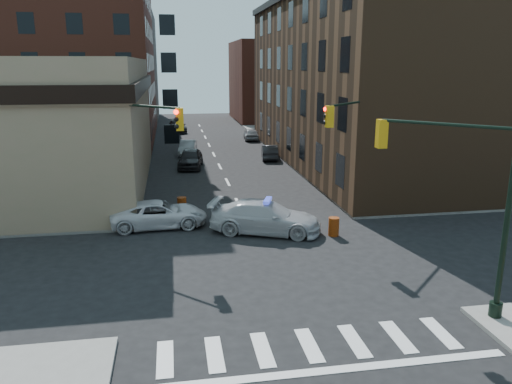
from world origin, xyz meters
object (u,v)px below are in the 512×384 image
object	(u,v)px
police_car	(265,217)
pedestrian_a	(128,210)
parked_car_wfar	(188,148)
barrel_road	(334,227)
barrel_bank	(182,205)
barricade_nw_a	(77,211)
parked_car_wnear	(191,158)
pickup	(159,214)
parked_car_enear	(269,152)
pedestrian_b	(74,202)

from	to	relation	value
police_car	pedestrian_a	size ratio (longest dim) A/B	3.26
parked_car_wfar	barrel_road	size ratio (longest dim) A/B	4.38
police_car	pedestrian_a	world-z (taller)	pedestrian_a
barrel_bank	barricade_nw_a	distance (m)	5.93
parked_car_wnear	barricade_nw_a	bearing A→B (deg)	-108.97
police_car	pickup	size ratio (longest dim) A/B	1.13
parked_car_wnear	parked_car_enear	xyz separation A→B (m)	(7.44, 2.79, -0.14)
pedestrian_b	barrel_bank	world-z (taller)	pedestrian_b
pickup	parked_car_enear	size ratio (longest dim) A/B	1.28
pedestrian_a	barrel_bank	distance (m)	3.83
pedestrian_a	barricade_nw_a	world-z (taller)	pedestrian_a
barricade_nw_a	barrel_road	bearing A→B (deg)	-15.10
pedestrian_b	barrel_bank	xyz separation A→B (m)	(6.06, 0.25, -0.53)
parked_car_wnear	barrel_road	size ratio (longest dim) A/B	4.89
parked_car_wnear	barrel_road	bearing A→B (deg)	-63.19
parked_car_wfar	parked_car_enear	bearing A→B (deg)	-16.94
parked_car_wnear	barrel_bank	world-z (taller)	parked_car_wnear
barrel_road	barrel_bank	size ratio (longest dim) A/B	0.99
pedestrian_a	police_car	bearing A→B (deg)	14.54
parked_car_enear	barrel_bank	bearing A→B (deg)	70.39
barrel_road	barricade_nw_a	distance (m)	14.42
police_car	pedestrian_b	xyz separation A→B (m)	(-10.31, 3.99, 0.18)
pedestrian_b	police_car	bearing A→B (deg)	-41.62
pickup	parked_car_wnear	world-z (taller)	parked_car_wnear
pickup	parked_car_wnear	bearing A→B (deg)	-11.56
pickup	parked_car_enear	bearing A→B (deg)	-30.79
barrel_road	barrel_bank	bearing A→B (deg)	145.03
pedestrian_a	pedestrian_b	bearing A→B (deg)	174.26
pickup	pedestrian_b	distance (m)	5.22
parked_car_wfar	pedestrian_b	xyz separation A→B (m)	(-7.14, -19.95, 0.32)
pedestrian_a	pedestrian_b	world-z (taller)	pedestrian_a
parked_car_wnear	parked_car_enear	size ratio (longest dim) A/B	1.17
parked_car_wfar	barricade_nw_a	size ratio (longest dim) A/B	3.91
police_car	parked_car_enear	xyz separation A→B (m)	(4.27, 20.57, -0.18)
pickup	parked_car_wnear	distance (m)	16.05
parked_car_enear	parked_car_wnear	bearing A→B (deg)	28.52
pickup	barrel_bank	distance (m)	2.68
pickup	parked_car_wfar	xyz separation A→B (m)	(2.36, 22.04, -0.02)
barrel_road	parked_car_enear	bearing A→B (deg)	87.67
parked_car_enear	barrel_bank	xyz separation A→B (m)	(-8.52, -16.32, -0.18)
barricade_nw_a	police_car	bearing A→B (deg)	-15.76
pedestrian_a	pedestrian_b	distance (m)	3.82
pickup	barrel_road	bearing A→B (deg)	-111.66
pickup	pedestrian_b	world-z (taller)	pedestrian_b
barrel_bank	barricade_nw_a	world-z (taller)	barrel_bank
parked_car_wfar	pickup	bearing A→B (deg)	-88.70
pedestrian_a	barrel_bank	xyz separation A→B (m)	(2.91, 2.42, -0.55)
parked_car_enear	pedestrian_b	size ratio (longest dim) A/B	2.32
parked_car_wnear	pedestrian_b	size ratio (longest dim) A/B	2.72
parked_car_enear	barrel_road	distance (m)	21.69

